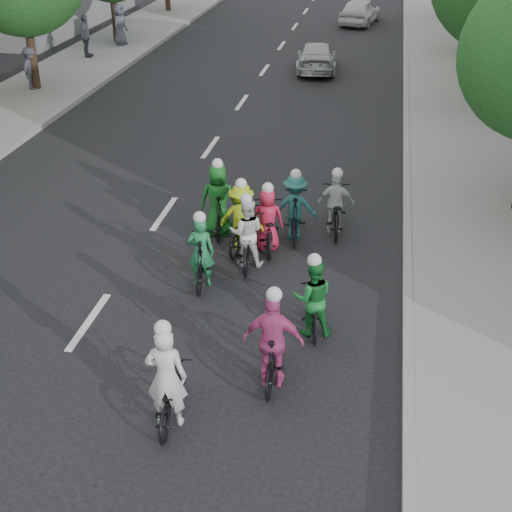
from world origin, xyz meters
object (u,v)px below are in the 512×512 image
(cyclist_5, at_px, (202,257))
(spectator_2, at_px, (120,25))
(cyclist_2, at_px, (242,223))
(cyclist_6, at_px, (247,238))
(spectator_1, at_px, (86,36))
(follow_car_lead, at_px, (316,57))
(cyclist_4, at_px, (268,224))
(cyclist_7, at_px, (295,211))
(cyclist_3, at_px, (274,348))
(follow_car_trail, at_px, (360,11))
(spectator_0, at_px, (31,68))
(cyclist_9, at_px, (219,206))
(cyclist_1, at_px, (313,303))
(cyclist_8, at_px, (336,208))
(cyclist_0, at_px, (168,388))

(cyclist_5, bearing_deg, spectator_2, -72.10)
(cyclist_2, bearing_deg, spectator_2, -55.24)
(cyclist_6, bearing_deg, spectator_1, -64.62)
(cyclist_2, relative_size, spectator_2, 0.95)
(cyclist_6, xyz_separation_m, follow_car_lead, (-0.34, 17.48, -0.01))
(cyclist_4, bearing_deg, cyclist_2, 6.14)
(follow_car_lead, relative_size, spectator_1, 2.17)
(cyclist_7, bearing_deg, cyclist_3, 88.00)
(cyclist_5, distance_m, cyclist_6, 1.26)
(spectator_2, bearing_deg, cyclist_6, -144.35)
(cyclist_7, bearing_deg, follow_car_trail, -96.06)
(spectator_0, distance_m, spectator_1, 5.51)
(cyclist_9, height_order, follow_car_lead, cyclist_9)
(spectator_1, relative_size, spectator_2, 0.99)
(cyclist_1, bearing_deg, follow_car_lead, -94.91)
(cyclist_6, height_order, cyclist_7, cyclist_7)
(spectator_0, bearing_deg, cyclist_6, -140.66)
(cyclist_2, bearing_deg, cyclist_3, 115.39)
(cyclist_8, bearing_deg, spectator_2, -63.01)
(cyclist_8, bearing_deg, follow_car_lead, -88.48)
(follow_car_lead, relative_size, follow_car_trail, 0.98)
(cyclist_2, relative_size, spectator_0, 1.11)
(spectator_1, bearing_deg, follow_car_lead, -97.85)
(cyclist_0, xyz_separation_m, cyclist_6, (0.22, 5.26, -0.01))
(cyclist_1, distance_m, cyclist_6, 2.96)
(spectator_2, bearing_deg, follow_car_lead, -96.87)
(cyclist_9, xyz_separation_m, follow_car_lead, (0.59, 16.15, -0.11))
(cyclist_1, relative_size, spectator_1, 0.89)
(cyclist_6, bearing_deg, cyclist_2, -75.52)
(cyclist_0, distance_m, spectator_1, 25.10)
(cyclist_7, bearing_deg, cyclist_0, 74.96)
(cyclist_9, bearing_deg, follow_car_lead, -100.49)
(cyclist_2, bearing_deg, cyclist_6, 118.68)
(cyclist_0, height_order, follow_car_lead, cyclist_0)
(cyclist_0, relative_size, cyclist_7, 1.01)
(cyclist_4, bearing_deg, cyclist_0, 73.67)
(cyclist_4, height_order, follow_car_trail, cyclist_4)
(cyclist_2, height_order, spectator_0, spectator_0)
(spectator_2, bearing_deg, spectator_1, 176.44)
(cyclist_4, distance_m, spectator_2, 22.12)
(cyclist_1, xyz_separation_m, spectator_1, (-12.53, 19.91, 0.46))
(follow_car_trail, distance_m, spectator_2, 13.88)
(cyclist_8, relative_size, spectator_0, 1.22)
(cyclist_2, relative_size, cyclist_4, 0.92)
(cyclist_6, relative_size, follow_car_lead, 0.47)
(spectator_0, relative_size, spectator_2, 0.85)
(cyclist_3, height_order, spectator_1, spectator_1)
(cyclist_4, height_order, spectator_2, spectator_2)
(cyclist_8, bearing_deg, cyclist_3, 78.70)
(cyclist_0, distance_m, follow_car_lead, 22.73)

